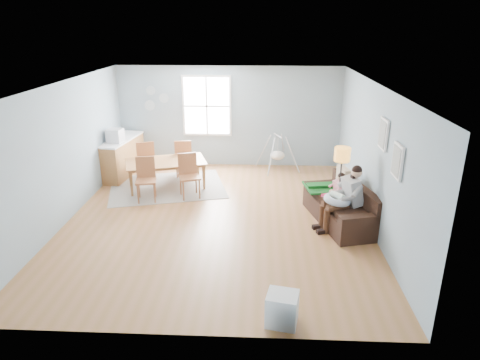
# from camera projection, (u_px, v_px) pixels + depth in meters

# --- Properties ---
(room) EXTENTS (8.40, 9.40, 3.90)m
(room) POSITION_uv_depth(u_px,v_px,m) (215.00, 99.00, 7.91)
(room) COLOR #A06B38
(window) EXTENTS (1.32, 0.08, 1.62)m
(window) POSITION_uv_depth(u_px,v_px,m) (207.00, 106.00, 11.44)
(window) COLOR white
(window) RESTS_ON room
(pictures) EXTENTS (0.05, 1.34, 0.74)m
(pictures) POSITION_uv_depth(u_px,v_px,m) (390.00, 147.00, 6.99)
(pictures) COLOR white
(pictures) RESTS_ON room
(wall_plates) EXTENTS (0.67, 0.02, 0.66)m
(wall_plates) POSITION_uv_depth(u_px,v_px,m) (155.00, 99.00, 11.45)
(wall_plates) COLOR #ABC4CD
(wall_plates) RESTS_ON room
(sofa) EXTENTS (1.30, 2.10, 0.79)m
(sofa) POSITION_uv_depth(u_px,v_px,m) (343.00, 209.00, 8.49)
(sofa) COLOR black
(sofa) RESTS_ON room
(green_throw) EXTENTS (1.01, 0.86, 0.04)m
(green_throw) POSITION_uv_depth(u_px,v_px,m) (327.00, 187.00, 9.00)
(green_throw) COLOR #145819
(green_throw) RESTS_ON sofa
(beige_pillow) EXTENTS (0.22, 0.50, 0.48)m
(beige_pillow) POSITION_uv_depth(u_px,v_px,m) (343.00, 178.00, 8.85)
(beige_pillow) COLOR #C1B294
(beige_pillow) RESTS_ON sofa
(father) EXTENTS (0.95, 0.60, 1.27)m
(father) POSITION_uv_depth(u_px,v_px,m) (345.00, 196.00, 8.07)
(father) COLOR gray
(father) RESTS_ON sofa
(nursing_pillow) EXTENTS (0.62, 0.61, 0.21)m
(nursing_pillow) POSITION_uv_depth(u_px,v_px,m) (337.00, 200.00, 8.07)
(nursing_pillow) COLOR silver
(nursing_pillow) RESTS_ON father
(infant) EXTENTS (0.27, 0.35, 0.13)m
(infant) POSITION_uv_depth(u_px,v_px,m) (336.00, 195.00, 8.07)
(infant) COLOR white
(infant) RESTS_ON nursing_pillow
(toddler) EXTENTS (0.51, 0.37, 0.76)m
(toddler) POSITION_uv_depth(u_px,v_px,m) (337.00, 188.00, 8.52)
(toddler) COLOR white
(toddler) RESTS_ON sofa
(floor_lamp) EXTENTS (0.30, 0.30, 1.52)m
(floor_lamp) POSITION_uv_depth(u_px,v_px,m) (342.00, 161.00, 8.24)
(floor_lamp) COLOR black
(floor_lamp) RESTS_ON room
(storage_cube) EXTENTS (0.47, 0.43, 0.45)m
(storage_cube) POSITION_uv_depth(u_px,v_px,m) (281.00, 309.00, 5.62)
(storage_cube) COLOR white
(storage_cube) RESTS_ON room
(rug) EXTENTS (3.11, 2.65, 0.01)m
(rug) POSITION_uv_depth(u_px,v_px,m) (167.00, 187.00, 10.38)
(rug) COLOR gray
(rug) RESTS_ON room
(dining_table) EXTENTS (2.09, 1.55, 0.65)m
(dining_table) POSITION_uv_depth(u_px,v_px,m) (167.00, 174.00, 10.26)
(dining_table) COLOR brown
(dining_table) RESTS_ON rug
(chair_sw) EXTENTS (0.52, 0.52, 0.97)m
(chair_sw) POSITION_uv_depth(u_px,v_px,m) (146.00, 176.00, 9.48)
(chair_sw) COLOR #955433
(chair_sw) RESTS_ON rug
(chair_se) EXTENTS (0.58, 0.58, 1.00)m
(chair_se) POSITION_uv_depth(u_px,v_px,m) (189.00, 172.00, 9.67)
(chair_se) COLOR #955433
(chair_se) RESTS_ON rug
(chair_nw) EXTENTS (0.59, 0.59, 1.01)m
(chair_nw) POSITION_uv_depth(u_px,v_px,m) (146.00, 158.00, 10.69)
(chair_nw) COLOR #955433
(chair_nw) RESTS_ON rug
(chair_ne) EXTENTS (0.51, 0.51, 0.98)m
(chair_ne) POSITION_uv_depth(u_px,v_px,m) (183.00, 156.00, 10.88)
(chair_ne) COLOR #955433
(chair_ne) RESTS_ON rug
(counter) EXTENTS (0.74, 1.80, 0.98)m
(counter) POSITION_uv_depth(u_px,v_px,m) (123.00, 157.00, 11.04)
(counter) COLOR brown
(counter) RESTS_ON room
(monitor) EXTENTS (0.39, 0.38, 0.33)m
(monitor) POSITION_uv_depth(u_px,v_px,m) (115.00, 136.00, 10.50)
(monitor) COLOR silver
(monitor) RESTS_ON counter
(baby_swing) EXTENTS (1.19, 1.21, 0.95)m
(baby_swing) POSITION_uv_depth(u_px,v_px,m) (278.00, 155.00, 11.44)
(baby_swing) COLOR silver
(baby_swing) RESTS_ON room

